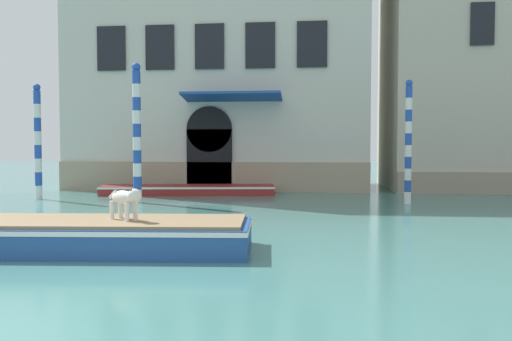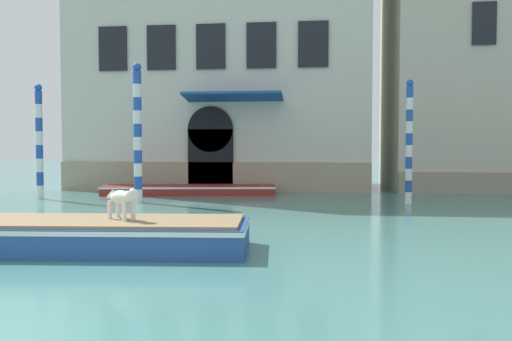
{
  "view_description": "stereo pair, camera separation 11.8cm",
  "coord_description": "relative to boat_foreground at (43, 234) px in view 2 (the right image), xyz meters",
  "views": [
    {
      "loc": [
        3.39,
        -4.45,
        1.89
      ],
      "look_at": [
        1.85,
        10.3,
        1.2
      ],
      "focal_mm": 35.0,
      "sensor_mm": 36.0,
      "label": 1
    },
    {
      "loc": [
        3.51,
        -4.44,
        1.89
      ],
      "look_at": [
        1.85,
        10.3,
        1.2
      ],
      "focal_mm": 35.0,
      "sensor_mm": 36.0,
      "label": 2
    }
  ],
  "objects": [
    {
      "name": "palazzo_left",
      "position": [
        0.64,
        15.29,
        7.04
      ],
      "size": [
        13.4,
        7.4,
        14.74
      ],
      "color": "beige",
      "rests_on": "ground_plane"
    },
    {
      "name": "boat_foreground",
      "position": [
        0.0,
        0.0,
        0.0
      ],
      "size": [
        7.64,
        2.36,
        0.58
      ],
      "rotation": [
        0.0,
        0.0,
        0.07
      ],
      "color": "#234C8C",
      "rests_on": "ground_plane"
    },
    {
      "name": "dog_on_deck",
      "position": [
        1.51,
        0.07,
        0.66
      ],
      "size": [
        0.78,
        0.59,
        0.6
      ],
      "rotation": [
        0.0,
        0.0,
        -0.6
      ],
      "color": "silver",
      "rests_on": "boat_foreground"
    },
    {
      "name": "boat_moored_near_palazzo",
      "position": [
        0.04,
        10.9,
        -0.11
      ],
      "size": [
        6.99,
        2.33,
        0.37
      ],
      "rotation": [
        0.0,
        0.0,
        0.12
      ],
      "color": "maroon",
      "rests_on": "ground_plane"
    },
    {
      "name": "mooring_pole_0",
      "position": [
        8.13,
        8.53,
        1.78
      ],
      "size": [
        0.23,
        0.23,
        4.14
      ],
      "color": "white",
      "rests_on": "ground_plane"
    },
    {
      "name": "mooring_pole_1",
      "position": [
        -4.99,
        8.61,
        1.81
      ],
      "size": [
        0.26,
        0.26,
        4.19
      ],
      "color": "white",
      "rests_on": "ground_plane"
    },
    {
      "name": "mooring_pole_2",
      "position": [
        -1.01,
        7.88,
        2.09
      ],
      "size": [
        0.29,
        0.29,
        4.75
      ],
      "color": "white",
      "rests_on": "ground_plane"
    }
  ]
}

